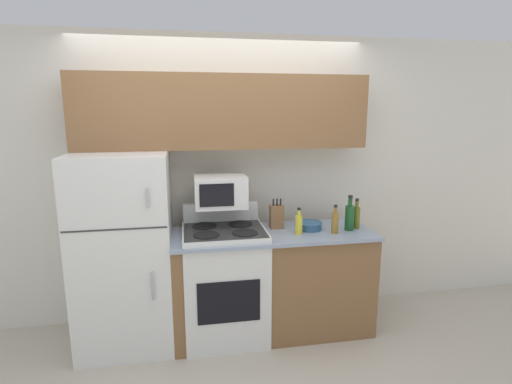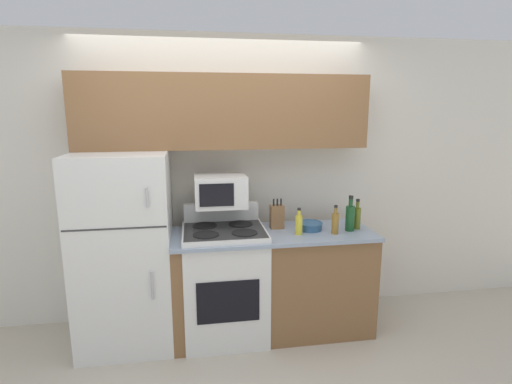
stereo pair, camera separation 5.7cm
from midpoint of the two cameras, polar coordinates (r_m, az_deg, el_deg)
ground_plane at (r=3.44m, az=-2.65°, el=-22.01°), size 12.00×12.00×0.00m
wall_back at (r=3.66m, az=-4.20°, el=1.72°), size 8.00×0.05×2.55m
lower_cabinets at (r=3.52m, az=2.88°, el=-12.72°), size 1.68×0.61×0.91m
refrigerator at (r=3.43m, az=-17.71°, el=-7.87°), size 0.74×0.74×1.58m
upper_cabinets at (r=3.42m, az=-4.07°, el=11.34°), size 2.42×0.32×0.61m
stove at (r=3.44m, az=-3.97°, el=-12.68°), size 0.67×0.60×1.11m
microwave at (r=3.32m, az=-4.60°, el=0.14°), size 0.43×0.32×0.26m
knife_block at (r=3.43m, az=3.49°, el=-3.52°), size 0.11×0.09×0.26m
bowl at (r=3.43m, az=8.15°, el=-4.78°), size 0.22×0.22×0.06m
bottle_cooking_spray at (r=3.28m, az=6.64°, el=-4.57°), size 0.06×0.06×0.22m
bottle_olive_oil at (r=3.52m, az=14.70°, el=-3.48°), size 0.06×0.06×0.26m
bottle_vinegar at (r=3.34m, az=11.74°, el=-4.30°), size 0.06×0.06×0.24m
bottle_wine_green at (r=3.45m, az=13.76°, el=-3.49°), size 0.08×0.08×0.30m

